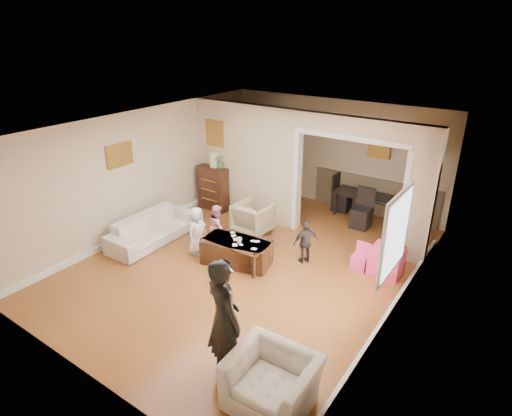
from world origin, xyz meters
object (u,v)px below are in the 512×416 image
Objects in this scene: child_kneel_b at (218,226)px; armchair_front at (272,382)px; child_kneel_a at (197,231)px; cyan_cup at (382,246)px; coffee_cup at (239,241)px; table_lamp at (214,159)px; armchair_back at (253,218)px; dresser at (215,187)px; dining_table at (372,205)px; sofa at (153,229)px; child_toddler at (306,242)px; coffee_table at (237,252)px; adult_person at (224,320)px; play_table at (386,261)px.

armchair_front is at bearing -165.50° from child_kneel_b.
cyan_cup is at bearing -71.60° from child_kneel_a.
table_lamp is at bearing 138.77° from coffee_cup.
child_kneel_a is at bearing 77.56° from armchair_back.
coffee_cup is at bearing -41.23° from dresser.
child_kneel_b reaches higher than dining_table.
sofa is 4.73m from armchair_front.
child_toddler is (1.90, 0.90, -0.06)m from child_kneel_a.
armchair_front is 0.79× the size of coffee_table.
table_lamp is at bearing 0.57° from sofa.
dining_table is 5.78m from adult_person.
sofa reaches higher than play_table.
armchair_front is 3.30m from coffee_table.
cyan_cup reaches higher than coffee_table.
child_kneel_a is (-3.30, -1.36, 0.23)m from play_table.
table_lamp is at bearing -18.24° from armchair_back.
child_kneel_b is at bearing -39.53° from child_toddler.
table_lamp is at bearing 26.83° from child_kneel_a.
child_kneel_b is at bearing 79.37° from armchair_back.
child_kneel_b reaches higher than armchair_back.
coffee_table is at bearing -33.42° from adult_person.
dining_table is at bearing 68.74° from coffee_table.
coffee_table is 2.73m from play_table.
child_toddler is (-0.29, -2.69, 0.13)m from dining_table.
adult_person is at bearing 122.45° from armchair_back.
table_lamp is at bearing 172.51° from play_table.
dresser is 3.73m from dining_table.
child_kneel_a is at bearing 142.90° from armchair_front.
child_kneel_b is (1.31, -1.50, -0.80)m from table_lamp.
adult_person reaches higher than dining_table.
coffee_table is at bearing -41.83° from dresser.
child_kneel_a is at bearing -59.22° from dresser.
adult_person reaches higher than cyan_cup.
dining_table reaches higher than sofa.
table_lamp is at bearing -152.73° from dining_table.
table_lamp is at bearing 0.00° from dresser.
dining_table is 1.75× the size of child_kneel_a.
armchair_back is (1.47, 1.53, 0.05)m from sofa.
coffee_table is 0.31m from coffee_cup.
coffee_table is (0.49, -1.23, -0.10)m from armchair_back.
armchair_back is 1.64m from dresser.
coffee_cup is at bearing -147.58° from child_kneel_b.
coffee_table is at bearing -82.26° from sofa.
child_toddler reaches higher than dining_table.
child_toddler reaches higher than armchair_back.
child_kneel_b is (-3.15, -0.91, 0.19)m from play_table.
child_kneel_b is at bearing -121.76° from dining_table.
play_table is (2.45, 1.21, 0.03)m from coffee_table.
play_table is 0.32× the size of adult_person.
armchair_front is at bearing -90.72° from cyan_cup.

